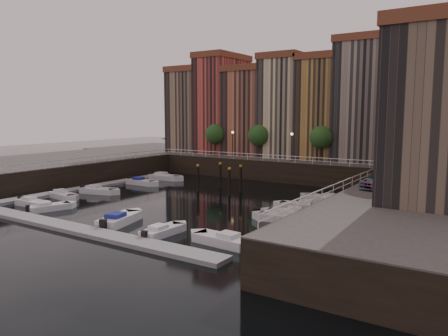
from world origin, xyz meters
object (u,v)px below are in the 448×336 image
Objects in this scene: corner_tower at (409,111)px; gangway at (370,184)px; boat_left_1 at (63,195)px; boat_left_2 at (98,191)px; car_a at (405,167)px; car_b at (391,186)px; car_c at (380,181)px; boat_left_0 at (32,203)px; mooring_pilings at (222,179)px.

corner_tower reaches higher than gangway.
boat_left_1 is at bearing -148.76° from gangway.
car_a reaches higher than boat_left_2.
car_c is at bearing 122.50° from car_b.
boat_left_1 is (-30.52, -18.51, -1.56)m from gangway.
corner_tower is 43.78m from boat_left_0.
gangway is 32.81m from boat_left_2.
corner_tower is 2.55× the size of mooring_pilings.
mooring_pilings reaches higher than boat_left_1.
boat_left_2 is 1.07× the size of car_b.
boat_left_1 is at bearing -153.57° from car_c.
corner_tower is 9.86m from gangway.
mooring_pilings is 1.18× the size of car_b.
gangway is at bearing 41.04° from boat_left_1.
car_a reaches higher than boat_left_1.
car_b reaches higher than mooring_pilings.
boat_left_1 is 36.20m from car_b.
car_c is (32.87, 4.89, 3.38)m from boat_left_2.
car_b is (1.79, -14.91, -0.05)m from car_a.
corner_tower is 2.92× the size of boat_left_1.
mooring_pilings is 1.14× the size of boat_left_1.
boat_left_0 is at bearing -105.66° from boat_left_2.
boat_left_1 is 0.91× the size of car_c.
corner_tower is 3.00× the size of car_b.
car_b reaches higher than boat_left_2.
boat_left_2 is 33.40m from car_c.
boat_left_0 is 42.08m from car_a.
gangway is 1.54× the size of mooring_pilings.
mooring_pilings is at bearing -165.09° from gangway.
boat_left_2 is 0.95× the size of car_c.
gangway is 35.73m from boat_left_1.
corner_tower is 1.66× the size of gangway.
gangway is at bearing 113.09° from car_b.
boat_left_1 is (-33.42, -23.01, -9.84)m from corner_tower.
car_b is at bearing -67.47° from gangway.
car_a is (20.35, 7.72, 2.16)m from mooring_pilings.
corner_tower is 3.14× the size of boat_left_0.
boat_left_1 is at bearing -117.13° from boat_left_2.
car_a is 12.38m from car_c.
car_b is at bearing -18.00° from mooring_pilings.
gangway is 4.79m from car_a.
mooring_pilings is (-17.25, -4.59, -0.27)m from gangway.
car_c is (0.21, -12.37, -0.06)m from car_a.
boat_left_2 is at bearing -142.21° from mooring_pilings.
mooring_pilings is (-20.15, -9.09, -8.54)m from corner_tower.
boat_left_0 is 0.93× the size of car_a.
gangway reaches higher than boat_left_2.
gangway is at bearing -124.95° from car_a.
car_c is (33.82, 9.26, 3.39)m from boat_left_1.
boat_left_2 is at bearing -154.44° from gangway.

